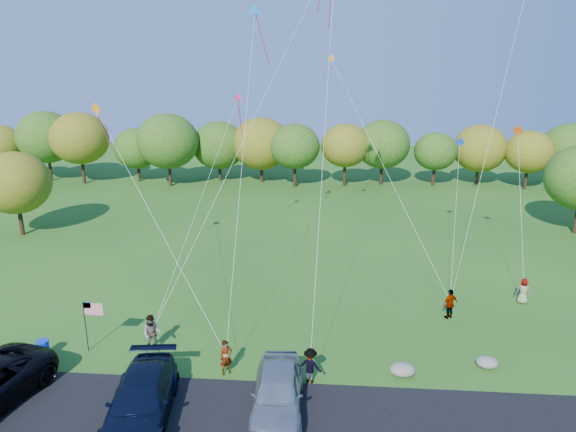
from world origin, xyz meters
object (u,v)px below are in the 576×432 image
flyer_e (523,291)px  trash_barrel (43,349)px  flyer_b (152,333)px  flyer_a (226,357)px  flyer_d (450,304)px  minivan_silver (278,392)px  flyer_c (310,366)px  minivan_navy (141,401)px

flyer_e → trash_barrel: (-25.19, -7.83, -0.34)m
flyer_b → flyer_a: bearing=-23.7°
flyer_d → minivan_silver: bearing=11.2°
minivan_silver → flyer_a: minivan_silver is taller
minivan_silver → flyer_c: 2.45m
flyer_a → minivan_silver: bearing=-80.3°
flyer_d → trash_barrel: (-20.44, -5.59, -0.42)m
flyer_d → flyer_e: size_ratio=1.11×
minivan_silver → flyer_c: size_ratio=3.08×
minivan_silver → flyer_c: bearing=57.5°
flyer_a → trash_barrel: (-9.08, 0.67, -0.40)m
minivan_silver → flyer_e: 17.40m
flyer_b → flyer_d: (15.37, 4.59, -0.08)m
flyer_b → flyer_c: size_ratio=1.15×
flyer_e → flyer_c: bearing=54.1°
minivan_navy → flyer_c: (6.56, 3.07, -0.08)m
trash_barrel → minivan_silver: bearing=-15.1°
flyer_b → flyer_d: flyer_b is taller
flyer_b → flyer_c: flyer_b is taller
flyer_a → flyer_e: flyer_a is taller
flyer_b → flyer_d: size_ratio=1.10×
flyer_d → flyer_e: 5.24m
flyer_a → flyer_b: bearing=120.6°
trash_barrel → flyer_b: bearing=11.2°
flyer_a → flyer_c: bearing=-42.1°
flyer_d → trash_barrel: 21.20m
flyer_a → flyer_d: (11.36, 6.26, 0.03)m
minivan_silver → flyer_d: (8.77, 8.73, -0.06)m
flyer_e → trash_barrel: flyer_e is taller
minivan_silver → flyer_d: 12.38m
flyer_b → flyer_e: flyer_b is taller
flyer_c → trash_barrel: bearing=13.1°
flyer_d → flyer_e: bearing=171.6°
flyer_c → flyer_e: (12.27, 8.86, -0.05)m
flyer_e → flyer_b: bearing=37.0°
minivan_silver → flyer_a: size_ratio=3.05×
flyer_d → flyer_b: bearing=-17.0°
minivan_navy → trash_barrel: size_ratio=6.63×
minivan_navy → flyer_e: (18.83, 11.93, -0.13)m
flyer_a → flyer_c: (3.84, -0.37, -0.01)m
minivan_navy → flyer_d: size_ratio=3.37×
trash_barrel → flyer_d: bearing=15.3°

